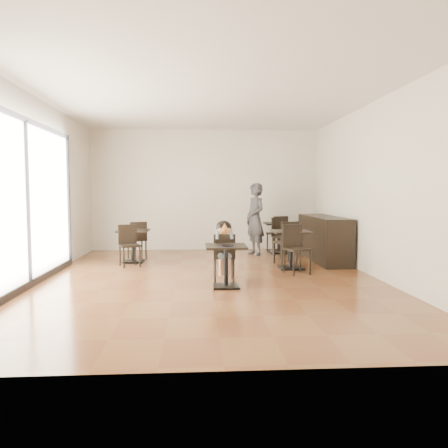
{
  "coord_description": "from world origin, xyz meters",
  "views": [
    {
      "loc": [
        -0.24,
        -7.68,
        1.56
      ],
      "look_at": [
        0.24,
        -0.18,
        1.0
      ],
      "focal_mm": 35.0,
      "sensor_mm": 36.0,
      "label": 1
    }
  ],
  "objects": [
    {
      "name": "floor",
      "position": [
        0.0,
        0.0,
        0.0
      ],
      "size": [
        6.0,
        8.0,
        0.01
      ],
      "primitive_type": "cube",
      "color": "brown",
      "rests_on": "ground"
    },
    {
      "name": "ceiling",
      "position": [
        0.0,
        0.0,
        3.2
      ],
      "size": [
        6.0,
        8.0,
        0.01
      ],
      "primitive_type": "cube",
      "color": "silver",
      "rests_on": "floor"
    },
    {
      "name": "wall_back",
      "position": [
        0.0,
        4.0,
        1.6
      ],
      "size": [
        6.0,
        0.01,
        3.2
      ],
      "primitive_type": "cube",
      "color": "beige",
      "rests_on": "floor"
    },
    {
      "name": "wall_front",
      "position": [
        0.0,
        -4.0,
        1.6
      ],
      "size": [
        6.0,
        0.01,
        3.2
      ],
      "primitive_type": "cube",
      "color": "beige",
      "rests_on": "floor"
    },
    {
      "name": "wall_left",
      "position": [
        -3.0,
        0.0,
        1.6
      ],
      "size": [
        0.01,
        8.0,
        3.2
      ],
      "primitive_type": "cube",
      "color": "beige",
      "rests_on": "floor"
    },
    {
      "name": "wall_right",
      "position": [
        3.0,
        0.0,
        1.6
      ],
      "size": [
        0.01,
        8.0,
        3.2
      ],
      "primitive_type": "cube",
      "color": "beige",
      "rests_on": "floor"
    },
    {
      "name": "storefront_window",
      "position": [
        -2.97,
        -0.5,
        1.4
      ],
      "size": [
        0.04,
        4.5,
        2.6
      ],
      "primitive_type": "cube",
      "color": "white",
      "rests_on": "floor"
    },
    {
      "name": "child_table",
      "position": [
        0.24,
        -0.68,
        0.35
      ],
      "size": [
        0.65,
        0.65,
        0.69
      ],
      "primitive_type": null,
      "color": "black",
      "rests_on": "floor"
    },
    {
      "name": "child_chair",
      "position": [
        0.24,
        -0.13,
        0.42
      ],
      "size": [
        0.37,
        0.37,
        0.83
      ],
      "primitive_type": null,
      "rotation": [
        0.0,
        0.0,
        3.14
      ],
      "color": "black",
      "rests_on": "floor"
    },
    {
      "name": "child",
      "position": [
        0.24,
        -0.13,
        0.52
      ],
      "size": [
        0.37,
        0.52,
        1.05
      ],
      "primitive_type": null,
      "color": "slate",
      "rests_on": "child_chair"
    },
    {
      "name": "plate",
      "position": [
        0.24,
        -0.78,
        0.7
      ],
      "size": [
        0.23,
        0.23,
        0.01
      ],
      "primitive_type": "cylinder",
      "color": "black",
      "rests_on": "child_table"
    },
    {
      "name": "pizza_slice",
      "position": [
        0.24,
        -0.32,
        0.91
      ],
      "size": [
        0.24,
        0.19,
        0.06
      ],
      "primitive_type": null,
      "color": "tan",
      "rests_on": "child"
    },
    {
      "name": "adult_patron",
      "position": [
        1.21,
        2.92,
        0.88
      ],
      "size": [
        0.63,
        0.76,
        1.77
      ],
      "primitive_type": "imported",
      "rotation": [
        0.0,
        0.0,
        -1.19
      ],
      "color": "#3A3A3E",
      "rests_on": "floor"
    },
    {
      "name": "cafe_table_mid",
      "position": [
        1.67,
        0.95,
        0.39
      ],
      "size": [
        0.92,
        0.92,
        0.77
      ],
      "primitive_type": null,
      "rotation": [
        0.0,
        0.0,
        0.32
      ],
      "color": "black",
      "rests_on": "floor"
    },
    {
      "name": "cafe_table_left",
      "position": [
        -1.63,
        1.98,
        0.36
      ],
      "size": [
        0.89,
        0.89,
        0.72
      ],
      "primitive_type": null,
      "rotation": [
        0.0,
        0.0,
        0.39
      ],
      "color": "black",
      "rests_on": "floor"
    },
    {
      "name": "cafe_table_back",
      "position": [
        1.86,
        3.22,
        0.39
      ],
      "size": [
        0.95,
        0.95,
        0.77
      ],
      "primitive_type": null,
      "rotation": [
        0.0,
        0.0,
        0.38
      ],
      "color": "black",
      "rests_on": "floor"
    },
    {
      "name": "chair_mid_a",
      "position": [
        1.67,
        1.5,
        0.46
      ],
      "size": [
        0.53,
        0.53,
        0.93
      ],
      "primitive_type": null,
      "rotation": [
        0.0,
        0.0,
        3.46
      ],
      "color": "black",
      "rests_on": "floor"
    },
    {
      "name": "chair_mid_b",
      "position": [
        1.67,
        0.4,
        0.46
      ],
      "size": [
        0.53,
        0.53,
        0.93
      ],
      "primitive_type": null,
      "rotation": [
        0.0,
        0.0,
        0.32
      ],
      "color": "black",
      "rests_on": "floor"
    },
    {
      "name": "chair_left_a",
      "position": [
        -1.63,
        2.53,
        0.43
      ],
      "size": [
        0.51,
        0.51,
        0.87
      ],
      "primitive_type": null,
      "rotation": [
        0.0,
        0.0,
        3.54
      ],
      "color": "black",
      "rests_on": "floor"
    },
    {
      "name": "chair_left_b",
      "position": [
        -1.63,
        1.43,
        0.43
      ],
      "size": [
        0.51,
        0.51,
        0.87
      ],
      "primitive_type": null,
      "rotation": [
        0.0,
        0.0,
        0.39
      ],
      "color": "black",
      "rests_on": "floor"
    },
    {
      "name": "chair_back_a",
      "position": [
        1.86,
        3.5,
        0.46
      ],
      "size": [
        0.54,
        0.54,
        0.93
      ],
      "primitive_type": null,
      "rotation": [
        0.0,
        0.0,
        3.52
      ],
      "color": "black",
      "rests_on": "floor"
    },
    {
      "name": "chair_back_b",
      "position": [
        1.86,
        2.67,
        0.46
      ],
      "size": [
        0.54,
        0.54,
        0.93
      ],
      "primitive_type": null,
      "rotation": [
        0.0,
        0.0,
        0.38
      ],
      "color": "black",
      "rests_on": "floor"
    },
    {
      "name": "service_counter",
      "position": [
        2.65,
        2.0,
        0.5
      ],
      "size": [
        0.6,
        2.4,
        1.0
      ],
      "primitive_type": "cube",
      "color": "black",
      "rests_on": "floor"
    }
  ]
}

